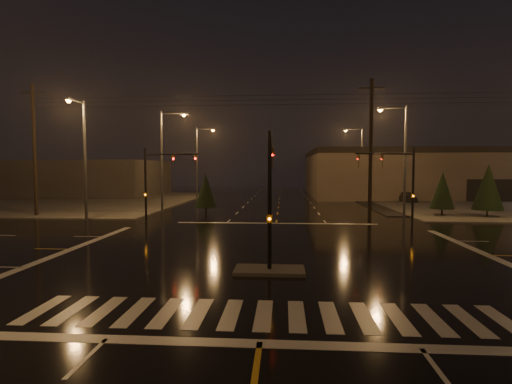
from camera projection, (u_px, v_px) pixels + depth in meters
ground at (272, 252)px, 21.05m from camera, size 140.00×140.00×0.00m
sidewalk_nw at (53, 201)px, 53.00m from camera, size 36.00×36.00×0.12m
median_island at (269, 270)px, 17.06m from camera, size 3.00×1.60×0.15m
crosswalk at (264, 315)px, 12.09m from camera, size 15.00×2.60×0.01m
stop_bar_near at (260, 344)px, 10.10m from camera, size 16.00×0.50×0.01m
stop_bar_far at (276, 223)px, 32.00m from camera, size 16.00×0.50×0.01m
retail_building at (498, 172)px, 64.17m from camera, size 60.20×28.30×7.20m
commercial_block at (66, 178)px, 65.13m from camera, size 30.00×18.00×5.60m
signal_mast_median at (270, 184)px, 17.76m from camera, size 0.25×4.59×6.00m
signal_mast_ne at (401, 177)px, 30.25m from camera, size 4.84×1.86×6.00m
signal_mast_nw at (156, 176)px, 31.57m from camera, size 4.84×1.86×6.00m
streetlight_1 at (165, 154)px, 39.40m from camera, size 2.77×0.32×10.00m
streetlight_2 at (199, 158)px, 55.33m from camera, size 2.77×0.32×10.00m
streetlight_3 at (402, 153)px, 35.85m from camera, size 2.77×0.32×10.00m
streetlight_4 at (360, 158)px, 55.77m from camera, size 2.77×0.32×10.00m
streetlight_5 at (83, 151)px, 32.95m from camera, size 0.32×2.77×10.00m
utility_pole_0 at (34, 149)px, 36.15m from camera, size 2.20×0.32×12.00m
utility_pole_1 at (371, 148)px, 34.06m from camera, size 2.20×0.32×12.00m
conifer_0 at (443, 190)px, 36.61m from camera, size 2.16×2.16×4.08m
conifer_1 at (488, 187)px, 35.60m from camera, size 2.61×2.61×4.78m
conifer_3 at (206, 191)px, 37.77m from camera, size 2.05×2.05×3.90m
car_parked at (407, 197)px, 51.08m from camera, size 1.73×4.27×1.45m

